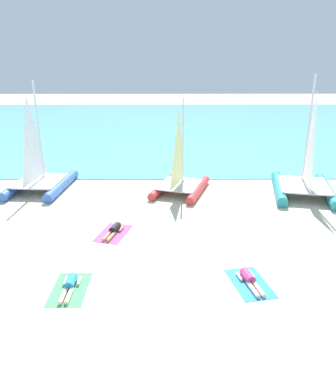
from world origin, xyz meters
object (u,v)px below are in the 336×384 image
sailboat_red (180,179)px  sunbather_right (249,279)px  towel_left (70,289)px  towel_middle (113,233)px  sunbather_left (70,285)px  sailboat_blue (39,175)px  sunbather_middle (114,230)px  towel_right (250,283)px  sailboat_teal (305,178)px

sailboat_red → sunbather_right: 9.11m
towel_left → towel_middle: same height
sunbather_right → sunbather_left: bearing=171.3°
sailboat_blue → towel_left: 10.51m
towel_left → sunbather_middle: bearing=78.1°
sailboat_blue → towel_right: 13.53m
towel_right → sunbather_right: sunbather_right is taller
sailboat_red → sailboat_teal: (6.58, -0.44, 0.17)m
sailboat_teal → towel_right: (-4.63, -8.51, -0.92)m
sunbather_middle → towel_right: sunbather_middle is taller
sailboat_teal → towel_middle: (-9.54, -4.74, -0.92)m
sailboat_teal → towel_middle: size_ratio=3.26×
sunbather_left → sunbather_right: bearing=3.0°
sunbather_left → towel_middle: 4.09m
sailboat_blue → sunbather_middle: bearing=-44.8°
towel_left → sunbather_right: 5.76m
sailboat_red → sunbather_middle: size_ratio=3.24×
sailboat_blue → towel_left: bearing=-63.5°
sailboat_red → sailboat_blue: size_ratio=0.86×
sailboat_blue → towel_middle: sailboat_blue is taller
towel_left → sunbather_middle: size_ratio=1.22×
sailboat_red → towel_middle: sailboat_red is taller
sailboat_red → towel_middle: size_ratio=2.65×
sailboat_red → sunbather_left: size_ratio=3.23×
towel_middle → towel_left: bearing=-101.8°
towel_middle → sunbather_middle: (0.02, 0.06, 0.13)m
sailboat_teal → towel_middle: 10.69m
sunbather_right → towel_middle: bearing=131.2°
sailboat_blue → sailboat_teal: (14.31, -0.91, 0.05)m
sailboat_red → towel_middle: 6.01m
sailboat_red → sunbather_right: sailboat_red is taller
sailboat_red → sunbather_right: size_ratio=3.22×
sailboat_teal → sunbather_right: 9.67m
sunbather_left → towel_right: size_ratio=0.82×
towel_right → sunbather_left: bearing=-177.7°
sunbather_middle → sunbather_right: 6.17m
towel_left → sunbather_middle: 4.22m
towel_left → towel_right: 5.77m
sailboat_teal → sunbather_right: (-4.64, -8.44, -0.79)m
sailboat_teal → sunbather_middle: bearing=-142.2°
sailboat_red → sunbather_left: bearing=-94.9°
sailboat_blue → sunbather_right: size_ratio=3.74×
sailboat_teal → towel_right: sailboat_teal is taller
sunbather_middle → towel_right: size_ratio=0.82×
towel_right → sunbather_right: 0.14m
sunbather_middle → sailboat_teal: bearing=40.9°
towel_middle → sunbather_middle: 0.14m
towel_right → sunbather_right: (-0.01, 0.07, 0.13)m
sailboat_blue → towel_left: sailboat_blue is taller
sunbather_left → sailboat_blue: bearing=112.2°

